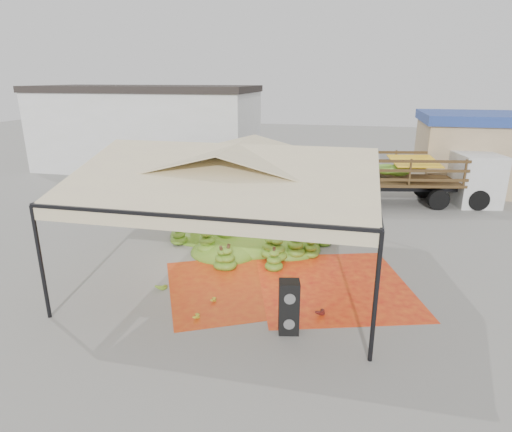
% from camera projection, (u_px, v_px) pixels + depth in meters
% --- Properties ---
extents(ground, '(90.00, 90.00, 0.00)m').
position_uv_depth(ground, '(240.00, 267.00, 13.88)').
color(ground, slate).
rests_on(ground, ground).
extents(canopy_tent, '(8.10, 8.10, 4.00)m').
position_uv_depth(canopy_tent, '(238.00, 167.00, 12.86)').
color(canopy_tent, black).
rests_on(canopy_tent, ground).
extents(building_white, '(14.30, 6.30, 5.40)m').
position_uv_depth(building_white, '(147.00, 128.00, 28.14)').
color(building_white, silver).
rests_on(building_white, ground).
extents(building_tan, '(6.30, 5.30, 4.10)m').
position_uv_depth(building_tan, '(479.00, 151.00, 23.18)').
color(building_tan, tan).
rests_on(building_tan, ground).
extents(tarp_left, '(5.77, 5.68, 0.01)m').
position_uv_depth(tarp_left, '(244.00, 284.00, 12.72)').
color(tarp_left, '#C35112').
rests_on(tarp_left, ground).
extents(tarp_right, '(5.46, 5.60, 0.01)m').
position_uv_depth(tarp_right, '(334.00, 285.00, 12.71)').
color(tarp_right, orange).
rests_on(tarp_right, ground).
extents(banana_heap, '(7.62, 7.03, 1.32)m').
position_uv_depth(banana_heap, '(245.00, 226.00, 15.78)').
color(banana_heap, '#487B19').
rests_on(banana_heap, ground).
extents(hand_yellow_a, '(0.43, 0.37, 0.18)m').
position_uv_depth(hand_yellow_a, '(194.00, 315.00, 10.93)').
color(hand_yellow_a, gold).
rests_on(hand_yellow_a, ground).
extents(hand_yellow_b, '(0.42, 0.36, 0.17)m').
position_uv_depth(hand_yellow_b, '(211.00, 298.00, 11.76)').
color(hand_yellow_b, gold).
rests_on(hand_yellow_b, ground).
extents(hand_red_a, '(0.60, 0.55, 0.22)m').
position_uv_depth(hand_red_a, '(318.00, 310.00, 11.14)').
color(hand_red_a, '#541813').
rests_on(hand_red_a, ground).
extents(hand_red_b, '(0.40, 0.34, 0.17)m').
position_uv_depth(hand_red_b, '(282.00, 300.00, 11.67)').
color(hand_red_b, '#5A1E14').
rests_on(hand_red_b, ground).
extents(hand_green, '(0.64, 0.63, 0.22)m').
position_uv_depth(hand_green, '(160.00, 285.00, 12.48)').
color(hand_green, '#406E17').
rests_on(hand_green, ground).
extents(hanging_bunches, '(1.74, 0.24, 0.20)m').
position_uv_depth(hanging_bunches, '(268.00, 180.00, 14.22)').
color(hanging_bunches, '#457718').
rests_on(hanging_bunches, ground).
extents(speaker_stack, '(0.56, 0.51, 1.34)m').
position_uv_depth(speaker_stack, '(289.00, 307.00, 10.17)').
color(speaker_stack, black).
rests_on(speaker_stack, ground).
extents(banana_leaves, '(0.96, 1.36, 3.70)m').
position_uv_depth(banana_leaves, '(205.00, 234.00, 16.80)').
color(banana_leaves, '#2B7820').
rests_on(banana_leaves, ground).
extents(vendor, '(0.73, 0.60, 1.72)m').
position_uv_depth(vendor, '(286.00, 200.00, 18.35)').
color(vendor, gray).
rests_on(vendor, ground).
extents(truck_left, '(6.78, 2.68, 2.29)m').
position_uv_depth(truck_left, '(236.00, 174.00, 20.75)').
color(truck_left, '#462E17').
rests_on(truck_left, ground).
extents(truck_right, '(7.46, 3.71, 2.45)m').
position_uv_depth(truck_right, '(427.00, 173.00, 20.56)').
color(truck_right, '#4F3A1A').
rests_on(truck_right, ground).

